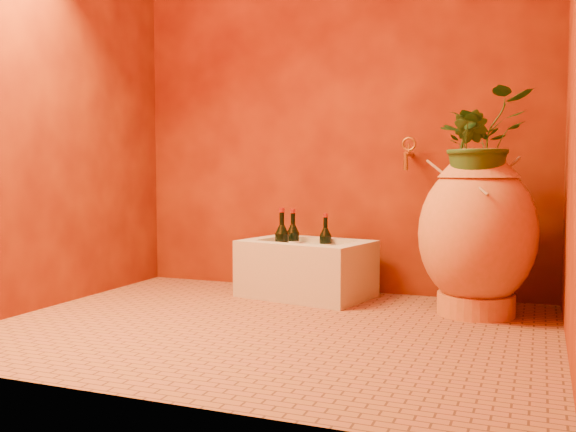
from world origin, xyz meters
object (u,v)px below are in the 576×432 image
at_px(amphora, 477,233).
at_px(wine_bottle_c, 293,243).
at_px(wine_bottle_a, 282,245).
at_px(stone_basin, 306,270).
at_px(wall_tap, 408,152).
at_px(wine_bottle_b, 325,246).

bearing_deg(amphora, wine_bottle_c, 168.58).
bearing_deg(wine_bottle_a, stone_basin, 32.59).
bearing_deg(wine_bottle_a, wall_tap, 20.26).
bearing_deg(wall_tap, wine_bottle_c, -173.29).
relative_size(amphora, wall_tap, 4.43).
relative_size(amphora, wine_bottle_b, 2.81).
xyz_separation_m(amphora, wall_tap, (-0.40, 0.29, 0.41)).
distance_m(wine_bottle_b, wine_bottle_c, 0.20).
height_order(amphora, wine_bottle_c, amphora).
bearing_deg(wine_bottle_a, amphora, -2.59).
bearing_deg(wall_tap, wine_bottle_a, -159.74).
xyz_separation_m(wine_bottle_b, wine_bottle_c, (-0.20, -0.00, 0.01)).
relative_size(wine_bottle_b, wine_bottle_c, 0.93).
distance_m(amphora, wall_tap, 0.64).
bearing_deg(amphora, wine_bottle_a, 177.41).
xyz_separation_m(amphora, wine_bottle_c, (-1.06, 0.21, -0.12)).
relative_size(stone_basin, wine_bottle_a, 2.34).
relative_size(wine_bottle_a, wall_tap, 1.77).
relative_size(amphora, wine_bottle_c, 2.62).
distance_m(stone_basin, wine_bottle_c, 0.20).
distance_m(amphora, wine_bottle_a, 1.07).
bearing_deg(wine_bottle_c, amphora, -11.42).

